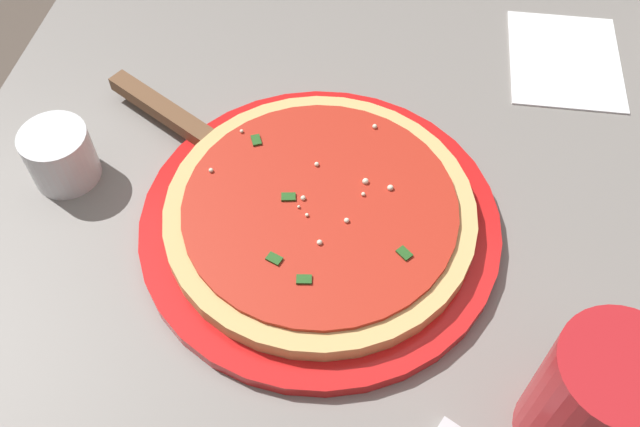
# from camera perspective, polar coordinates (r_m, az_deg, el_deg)

# --- Properties ---
(restaurant_table) EXTENTS (1.02, 0.77, 0.77)m
(restaurant_table) POSITION_cam_1_polar(r_m,az_deg,el_deg) (0.73, 2.52, -9.15)
(restaurant_table) COLOR black
(restaurant_table) RESTS_ON ground_plane
(serving_plate) EXTENTS (0.31, 0.31, 0.01)m
(serving_plate) POSITION_cam_1_polar(r_m,az_deg,el_deg) (0.60, 0.00, -0.76)
(serving_plate) COLOR red
(serving_plate) RESTS_ON restaurant_table
(pizza) EXTENTS (0.26, 0.26, 0.02)m
(pizza) POSITION_cam_1_polar(r_m,az_deg,el_deg) (0.59, -0.00, 0.14)
(pizza) COLOR #DBB26B
(pizza) RESTS_ON serving_plate
(pizza_server) EXTENTS (0.15, 0.21, 0.01)m
(pizza_server) POSITION_cam_1_polar(r_m,az_deg,el_deg) (0.67, -10.46, 6.74)
(pizza_server) COLOR silver
(pizza_server) RESTS_ON serving_plate
(cup_tall_drink) EXTENTS (0.08, 0.08, 0.12)m
(cup_tall_drink) POSITION_cam_1_polar(r_m,az_deg,el_deg) (0.50, 21.63, -14.21)
(cup_tall_drink) COLOR #B2191E
(cup_tall_drink) RESTS_ON restaurant_table
(cup_small_sauce) EXTENTS (0.06, 0.06, 0.05)m
(cup_small_sauce) POSITION_cam_1_polar(r_m,az_deg,el_deg) (0.66, -20.53, 4.48)
(cup_small_sauce) COLOR silver
(cup_small_sauce) RESTS_ON restaurant_table
(napkin_folded_right) EXTENTS (0.15, 0.12, 0.00)m
(napkin_folded_right) POSITION_cam_1_polar(r_m,az_deg,el_deg) (0.79, 19.45, 11.81)
(napkin_folded_right) COLOR white
(napkin_folded_right) RESTS_ON restaurant_table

